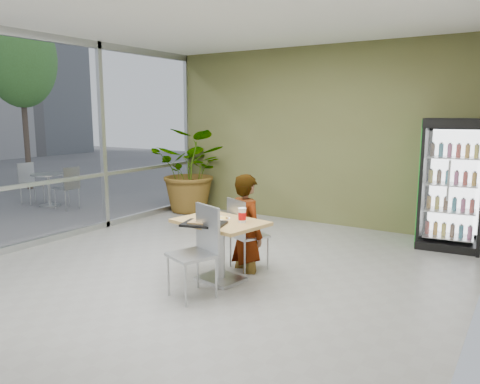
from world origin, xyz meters
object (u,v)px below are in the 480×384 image
object	(u,v)px
seated_woman	(247,234)
cafeteria_tray	(204,224)
chair_near	(200,244)
potted_plant	(192,170)
chair_far	(243,229)
soda_cup	(242,215)
beverage_fridge	(452,184)
dining_table	(220,238)

from	to	relation	value
seated_woman	cafeteria_tray	bearing A→B (deg)	110.37
chair_near	potted_plant	world-z (taller)	potted_plant
chair_far	potted_plant	xyz separation A→B (m)	(-2.80, 2.54, 0.31)
chair_far	potted_plant	world-z (taller)	potted_plant
soda_cup	beverage_fridge	bearing A→B (deg)	58.24
potted_plant	beverage_fridge	bearing A→B (deg)	-0.23
chair_far	potted_plant	distance (m)	3.80
chair_far	soda_cup	size ratio (longest dim) A/B	5.45
potted_plant	dining_table	bearing A→B (deg)	-47.33
cafeteria_tray	potted_plant	distance (m)	4.32
dining_table	soda_cup	size ratio (longest dim) A/B	6.72
dining_table	beverage_fridge	distance (m)	3.70
seated_woman	beverage_fridge	xyz separation A→B (m)	(2.05, 2.48, 0.49)
potted_plant	seated_woman	bearing A→B (deg)	-41.31
cafeteria_tray	chair_near	bearing A→B (deg)	-65.57
chair_near	seated_woman	distance (m)	1.03
chair_near	potted_plant	distance (m)	4.55
soda_cup	potted_plant	size ratio (longest dim) A/B	0.10
chair_far	seated_woman	world-z (taller)	seated_woman
soda_cup	potted_plant	bearing A→B (deg)	135.90
chair_far	beverage_fridge	xyz separation A→B (m)	(2.09, 2.52, 0.42)
seated_woman	dining_table	bearing A→B (deg)	110.53
cafeteria_tray	beverage_fridge	size ratio (longest dim) A/B	0.24
chair_near	chair_far	bearing A→B (deg)	114.19
chair_near	potted_plant	xyz separation A→B (m)	(-2.86, 3.53, 0.26)
soda_cup	cafeteria_tray	xyz separation A→B (m)	(-0.30, -0.35, -0.07)
seated_woman	cafeteria_tray	size ratio (longest dim) A/B	3.29
chair_near	beverage_fridge	distance (m)	4.07
chair_near	soda_cup	xyz separation A→B (m)	(0.21, 0.55, 0.24)
soda_cup	cafeteria_tray	size ratio (longest dim) A/B	0.36
seated_woman	potted_plant	xyz separation A→B (m)	(-2.85, 2.50, 0.38)
seated_woman	chair_far	bearing A→B (deg)	67.69
soda_cup	chair_far	bearing A→B (deg)	121.35
dining_table	chair_near	distance (m)	0.50
chair_near	seated_woman	size ratio (longest dim) A/B	0.65
cafeteria_tray	chair_far	bearing A→B (deg)	87.36
seated_woman	cafeteria_tray	xyz separation A→B (m)	(-0.08, -0.82, 0.29)
beverage_fridge	cafeteria_tray	bearing A→B (deg)	-128.19
dining_table	chair_far	distance (m)	0.49
chair_far	cafeteria_tray	distance (m)	0.81
beverage_fridge	potted_plant	bearing A→B (deg)	174.39
seated_woman	potted_plant	world-z (taller)	potted_plant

